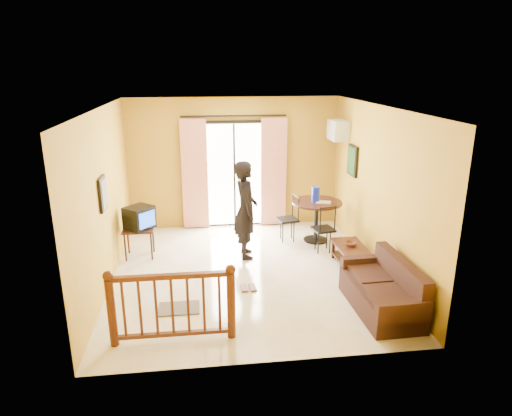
{
  "coord_description": "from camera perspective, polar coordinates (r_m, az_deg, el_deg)",
  "views": [
    {
      "loc": [
        -0.74,
        -7.13,
        3.43
      ],
      "look_at": [
        0.19,
        0.2,
        1.1
      ],
      "focal_mm": 32.0,
      "sensor_mm": 36.0,
      "label": 1
    }
  ],
  "objects": [
    {
      "name": "botanical_print",
      "position": [
        9.11,
        11.94,
        5.84
      ],
      "size": [
        0.05,
        0.5,
        0.6
      ],
      "color": "black",
      "rests_on": "room_shell"
    },
    {
      "name": "dining_chairs",
      "position": [
        9.13,
        6.02,
        -4.69
      ],
      "size": [
        1.03,
        1.11,
        0.95
      ],
      "color": "black",
      "rests_on": "ground"
    },
    {
      "name": "balcony_door",
      "position": [
        9.85,
        -2.71,
        4.29
      ],
      "size": [
        2.25,
        0.14,
        2.46
      ],
      "color": "black",
      "rests_on": "ground"
    },
    {
      "name": "dining_table",
      "position": [
        9.2,
        7.59,
        -0.19
      ],
      "size": [
        1.0,
        1.0,
        0.83
      ],
      "color": "black",
      "rests_on": "ground"
    },
    {
      "name": "coffee_table",
      "position": [
        8.26,
        11.71,
        -5.47
      ],
      "size": [
        0.48,
        0.87,
        0.39
      ],
      "color": "black",
      "rests_on": "ground"
    },
    {
      "name": "stair_balustrade",
      "position": [
        5.98,
        -10.47,
        -11.48
      ],
      "size": [
        1.63,
        0.13,
        1.04
      ],
      "color": "#471E0F",
      "rests_on": "ground"
    },
    {
      "name": "air_conditioner",
      "position": [
        9.6,
        10.17,
        9.55
      ],
      "size": [
        0.31,
        0.6,
        0.4
      ],
      "color": "white",
      "rests_on": "room_shell"
    },
    {
      "name": "sandals",
      "position": [
        7.41,
        -0.98,
        -9.95
      ],
      "size": [
        0.26,
        0.26,
        0.03
      ],
      "color": "#5B2F1F",
      "rests_on": "ground"
    },
    {
      "name": "doormat",
      "position": [
        6.95,
        -9.6,
        -12.25
      ],
      "size": [
        0.6,
        0.4,
        0.02
      ],
      "primitive_type": "cube",
      "rotation": [
        0.0,
        0.0,
        0.0
      ],
      "color": "#574E45",
      "rests_on": "ground"
    },
    {
      "name": "room_shell",
      "position": [
        7.37,
        -1.25,
        3.94
      ],
      "size": [
        5.0,
        5.0,
        5.0
      ],
      "color": "white",
      "rests_on": "ground"
    },
    {
      "name": "television",
      "position": [
        8.59,
        -14.38,
        -1.16
      ],
      "size": [
        0.61,
        0.61,
        0.41
      ],
      "rotation": [
        0.0,
        0.0,
        0.84
      ],
      "color": "black",
      "rests_on": "tv_table"
    },
    {
      "name": "ground",
      "position": [
        7.95,
        -1.17,
        -8.09
      ],
      "size": [
        5.0,
        5.0,
        0.0
      ],
      "primitive_type": "plane",
      "color": "beige",
      "rests_on": "ground"
    },
    {
      "name": "picture_left",
      "position": [
        7.33,
        -18.57,
        1.7
      ],
      "size": [
        0.05,
        0.42,
        0.52
      ],
      "color": "black",
      "rests_on": "room_shell"
    },
    {
      "name": "water_jug",
      "position": [
        9.09,
        7.45,
        1.7
      ],
      "size": [
        0.16,
        0.16,
        0.3
      ],
      "primitive_type": "cylinder",
      "color": "#1425C1",
      "rests_on": "dining_table"
    },
    {
      "name": "serving_tray",
      "position": [
        9.08,
        8.45,
        0.72
      ],
      "size": [
        0.32,
        0.26,
        0.02
      ],
      "primitive_type": "cube",
      "rotation": [
        0.0,
        0.0,
        -0.34
      ],
      "color": "beige",
      "rests_on": "dining_table"
    },
    {
      "name": "tv_table",
      "position": [
        8.69,
        -14.45,
        -2.93
      ],
      "size": [
        0.56,
        0.47,
        0.56
      ],
      "color": "black",
      "rests_on": "ground"
    },
    {
      "name": "sofa",
      "position": [
        6.96,
        15.74,
        -10.05
      ],
      "size": [
        0.79,
        1.63,
        0.77
      ],
      "rotation": [
        0.0,
        0.0,
        0.03
      ],
      "color": "black",
      "rests_on": "ground"
    },
    {
      "name": "standing_person",
      "position": [
        8.31,
        -1.29,
        -0.21
      ],
      "size": [
        0.45,
        0.67,
        1.81
      ],
      "primitive_type": "imported",
      "rotation": [
        0.0,
        0.0,
        1.6
      ],
      "color": "black",
      "rests_on": "ground"
    },
    {
      "name": "bowl",
      "position": [
        8.21,
        11.76,
        -4.43
      ],
      "size": [
        0.24,
        0.24,
        0.06
      ],
      "primitive_type": "imported",
      "rotation": [
        0.0,
        0.0,
        -0.29
      ],
      "color": "#5B2F1F",
      "rests_on": "coffee_table"
    }
  ]
}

